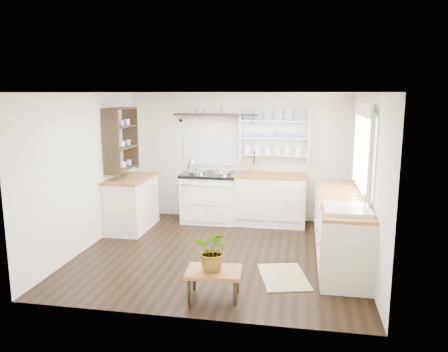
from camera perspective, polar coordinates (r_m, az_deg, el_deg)
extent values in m
cube|color=black|center=(6.46, -0.59, -10.03)|extent=(4.00, 3.80, 0.01)
cube|color=beige|center=(8.00, 1.95, 2.52)|extent=(4.00, 0.02, 2.30)
cube|color=beige|center=(6.10, 18.16, -0.58)|extent=(0.02, 3.80, 2.30)
cube|color=beige|center=(6.81, -17.38, 0.59)|extent=(0.02, 3.80, 2.30)
cube|color=white|center=(6.04, -0.63, 10.82)|extent=(4.00, 3.80, 0.01)
cube|color=white|center=(6.19, 17.80, 2.88)|extent=(0.04, 1.40, 1.00)
cube|color=white|center=(6.19, 17.61, 2.88)|extent=(0.02, 1.50, 1.10)
cube|color=beige|center=(6.14, 17.73, 8.26)|extent=(0.04, 1.55, 0.18)
cube|color=white|center=(7.90, -1.91, -2.99)|extent=(0.95, 0.62, 0.84)
cube|color=black|center=(7.81, -1.93, 0.17)|extent=(0.99, 0.66, 0.05)
cylinder|color=silver|center=(7.85, -3.49, 0.51)|extent=(0.32, 0.32, 0.03)
cylinder|color=silver|center=(7.76, -0.36, 0.41)|extent=(0.32, 0.32, 0.03)
cylinder|color=silver|center=(7.50, -2.49, -1.21)|extent=(0.85, 0.02, 0.02)
cube|color=white|center=(7.78, 5.98, -3.10)|extent=(1.25, 0.60, 0.88)
cube|color=brown|center=(7.68, 6.04, 0.09)|extent=(1.27, 0.63, 0.04)
cube|color=white|center=(6.34, 14.96, -6.63)|extent=(0.60, 2.40, 0.88)
cube|color=brown|center=(6.22, 15.16, -2.75)|extent=(0.62, 2.43, 0.04)
cube|color=white|center=(5.52, 15.75, -5.35)|extent=(0.55, 0.60, 0.28)
cylinder|color=silver|center=(5.49, 17.94, -3.39)|extent=(0.02, 0.02, 0.22)
cube|color=white|center=(7.63, -11.97, -3.55)|extent=(0.60, 1.10, 0.88)
cube|color=brown|center=(7.53, -12.10, -0.31)|extent=(0.62, 1.13, 0.04)
cube|color=white|center=(7.87, 6.66, 5.25)|extent=(1.20, 0.03, 0.90)
cube|color=white|center=(7.78, 6.61, 5.19)|extent=(1.20, 0.22, 0.02)
cylinder|color=navy|center=(7.77, 6.66, 7.18)|extent=(0.20, 0.02, 0.20)
cube|color=black|center=(7.87, -1.07, 8.02)|extent=(1.50, 0.24, 0.04)
cone|color=black|center=(8.09, -5.52, 7.27)|extent=(0.06, 0.20, 0.06)
cone|color=black|center=(7.84, 3.74, 7.19)|extent=(0.06, 0.20, 0.06)
cube|color=black|center=(7.49, -13.29, 4.76)|extent=(0.28, 0.80, 1.05)
cylinder|color=olive|center=(7.77, 3.87, 1.06)|extent=(0.13, 0.13, 0.16)
cube|color=brown|center=(5.04, -1.35, -12.40)|extent=(0.64, 0.48, 0.04)
cylinder|color=black|center=(4.99, -4.62, -14.75)|extent=(0.04, 0.04, 0.29)
cylinder|color=black|center=(5.29, -3.91, -13.20)|extent=(0.04, 0.04, 0.29)
cylinder|color=black|center=(4.93, 1.45, -15.08)|extent=(0.04, 0.04, 0.29)
cylinder|color=black|center=(5.23, 1.78, -13.47)|extent=(0.04, 0.04, 0.29)
imported|color=#3F7233|center=(4.94, -1.36, -9.63)|extent=(0.50, 0.46, 0.48)
cube|color=olive|center=(5.71, 7.78, -12.93)|extent=(0.74, 0.96, 0.02)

